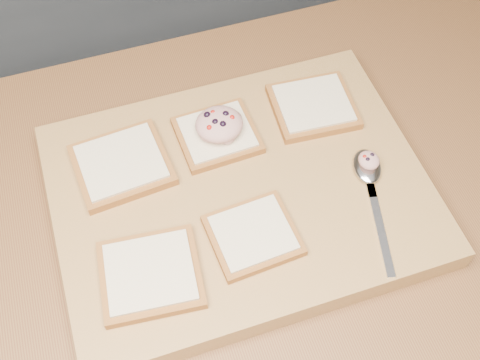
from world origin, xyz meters
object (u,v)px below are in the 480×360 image
object	(u,v)px
cutting_board	(240,194)
spoon	(369,175)
tuna_salad_dollop	(219,124)
bread_far_center	(217,135)

from	to	relation	value
cutting_board	spoon	xyz separation A→B (m)	(0.17, -0.04, 0.03)
tuna_salad_dollop	spoon	world-z (taller)	tuna_salad_dollop
cutting_board	spoon	size ratio (longest dim) A/B	2.59
bread_far_center	spoon	bearing A→B (deg)	-36.54
cutting_board	tuna_salad_dollop	xyz separation A→B (m)	(-0.00, 0.09, 0.05)
cutting_board	bread_far_center	size ratio (longest dim) A/B	4.43
cutting_board	spoon	world-z (taller)	spoon
bread_far_center	tuna_salad_dollop	world-z (taller)	tuna_salad_dollop
tuna_salad_dollop	spoon	size ratio (longest dim) A/B	0.35
bread_far_center	tuna_salad_dollop	bearing A→B (deg)	-13.05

